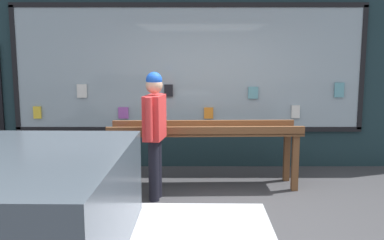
{
  "coord_description": "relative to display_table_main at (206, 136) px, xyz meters",
  "views": [
    {
      "loc": [
        -0.18,
        -4.95,
        1.94
      ],
      "look_at": [
        -0.2,
        0.99,
        1.02
      ],
      "focal_mm": 40.0,
      "sensor_mm": 36.0,
      "label": 1
    }
  ],
  "objects": [
    {
      "name": "ground_plane",
      "position": [
        -0.0,
        -1.18,
        -0.76
      ],
      "size": [
        40.0,
        40.0,
        0.0
      ],
      "primitive_type": "plane",
      "color": "#38383A"
    },
    {
      "name": "display_table_main",
      "position": [
        0.0,
        0.0,
        0.0
      ],
      "size": [
        2.78,
        0.72,
        0.94
      ],
      "color": "brown",
      "rests_on": "ground_plane"
    },
    {
      "name": "small_dog",
      "position": [
        -1.06,
        -0.8,
        -0.48
      ],
      "size": [
        0.37,
        0.56,
        0.42
      ],
      "rotation": [
        0.0,
        0.0,
        1.99
      ],
      "color": "#99724C",
      "rests_on": "ground_plane"
    },
    {
      "name": "shopfront_facade",
      "position": [
        -0.06,
        1.21,
        1.1
      ],
      "size": [
        8.8,
        0.29,
        3.76
      ],
      "color": "#192D33",
      "rests_on": "ground_plane"
    },
    {
      "name": "person_browsing",
      "position": [
        -0.68,
        -0.58,
        0.25
      ],
      "size": [
        0.29,
        0.67,
        1.71
      ],
      "rotation": [
        0.0,
        0.0,
        1.42
      ],
      "color": "black",
      "rests_on": "ground_plane"
    }
  ]
}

